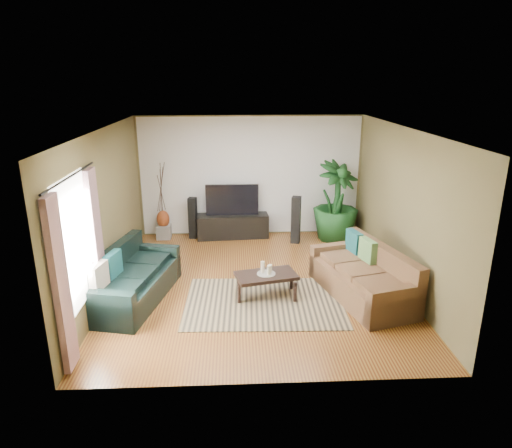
{
  "coord_description": "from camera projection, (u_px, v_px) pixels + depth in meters",
  "views": [
    {
      "loc": [
        -0.38,
        -7.34,
        3.5
      ],
      "look_at": [
        0.0,
        0.2,
        1.05
      ],
      "focal_mm": 32.0,
      "sensor_mm": 36.0,
      "label": 1
    }
  ],
  "objects": [
    {
      "name": "candle_mid",
      "position": [
        269.0,
        270.0,
        7.43
      ],
      "size": [
        0.06,
        0.06,
        0.15
      ],
      "primitive_type": "cylinder",
      "color": "beige",
      "rests_on": "candle_tray"
    },
    {
      "name": "sofa_left",
      "position": [
        133.0,
        276.0,
        7.38
      ],
      "size": [
        1.32,
        2.22,
        0.85
      ],
      "primitive_type": "cube",
      "rotation": [
        0.0,
        0.0,
        1.35
      ],
      "color": "black",
      "rests_on": "floor"
    },
    {
      "name": "side_table",
      "position": [
        137.0,
        266.0,
        8.18
      ],
      "size": [
        0.59,
        0.59,
        0.5
      ],
      "primitive_type": "cube",
      "rotation": [
        0.0,
        0.0,
        -0.27
      ],
      "color": "brown",
      "rests_on": "floor"
    },
    {
      "name": "curtain_far",
      "position": [
        97.0,
        242.0,
        6.79
      ],
      "size": [
        0.08,
        0.35,
        2.2
      ],
      "primitive_type": "cube",
      "color": "gray",
      "rests_on": "ground"
    },
    {
      "name": "ceiling",
      "position": [
        257.0,
        129.0,
        7.23
      ],
      "size": [
        5.5,
        5.5,
        0.0
      ],
      "primitive_type": "plane",
      "rotation": [
        3.14,
        0.0,
        0.0
      ],
      "color": "white",
      "rests_on": "ground"
    },
    {
      "name": "curtain_near",
      "position": [
        61.0,
        286.0,
        5.36
      ],
      "size": [
        0.08,
        0.35,
        2.2
      ],
      "primitive_type": "cube",
      "color": "gray",
      "rests_on": "ground"
    },
    {
      "name": "plant_pot",
      "position": [
        334.0,
        234.0,
        10.25
      ],
      "size": [
        0.32,
        0.32,
        0.25
      ],
      "primitive_type": "cylinder",
      "color": "black",
      "rests_on": "floor"
    },
    {
      "name": "wall_right",
      "position": [
        403.0,
        209.0,
        7.77
      ],
      "size": [
        0.0,
        5.5,
        5.5
      ],
      "primitive_type": "plane",
      "rotation": [
        1.57,
        0.0,
        -1.57
      ],
      "color": "brown",
      "rests_on": "ground"
    },
    {
      "name": "candle_tray",
      "position": [
        266.0,
        274.0,
        7.49
      ],
      "size": [
        0.3,
        0.3,
        0.01
      ],
      "primitive_type": "cylinder",
      "color": "gray",
      "rests_on": "coffee_table"
    },
    {
      "name": "wall_back",
      "position": [
        250.0,
        176.0,
        10.26
      ],
      "size": [
        5.0,
        0.0,
        5.0
      ],
      "primitive_type": "plane",
      "rotation": [
        1.57,
        0.0,
        0.0
      ],
      "color": "brown",
      "rests_on": "ground"
    },
    {
      "name": "window_pane",
      "position": [
        75.0,
        244.0,
        6.0
      ],
      "size": [
        0.0,
        1.8,
        1.8
      ],
      "primitive_type": "plane",
      "rotation": [
        1.57,
        0.0,
        1.57
      ],
      "color": "white",
      "rests_on": "ground"
    },
    {
      "name": "speaker_left",
      "position": [
        193.0,
        218.0,
        10.24
      ],
      "size": [
        0.2,
        0.22,
        0.94
      ],
      "primitive_type": "cube",
      "rotation": [
        0.0,
        0.0,
        -0.21
      ],
      "color": "black",
      "rests_on": "floor"
    },
    {
      "name": "vase",
      "position": [
        163.0,
        219.0,
        10.21
      ],
      "size": [
        0.28,
        0.28,
        0.4
      ],
      "primitive_type": "ellipsoid",
      "color": "brown",
      "rests_on": "pedestal"
    },
    {
      "name": "wall_front",
      "position": [
        269.0,
        280.0,
        5.04
      ],
      "size": [
        5.0,
        0.0,
        5.0
      ],
      "primitive_type": "plane",
      "rotation": [
        -1.57,
        0.0,
        0.0
      ],
      "color": "brown",
      "rests_on": "ground"
    },
    {
      "name": "coffee_table",
      "position": [
        266.0,
        285.0,
        7.56
      ],
      "size": [
        1.08,
        0.75,
        0.4
      ],
      "primitive_type": "cube",
      "rotation": [
        0.0,
        0.0,
        0.23
      ],
      "color": "black",
      "rests_on": "floor"
    },
    {
      "name": "sofa_right",
      "position": [
        362.0,
        273.0,
        7.48
      ],
      "size": [
        1.45,
        2.24,
        0.85
      ],
      "primitive_type": "cube",
      "rotation": [
        0.0,
        0.0,
        -1.3
      ],
      "color": "brown",
      "rests_on": "floor"
    },
    {
      "name": "speaker_right",
      "position": [
        296.0,
        220.0,
        9.93
      ],
      "size": [
        0.24,
        0.25,
        1.04
      ],
      "primitive_type": "cube",
      "rotation": [
        0.0,
        0.0,
        -0.29
      ],
      "color": "black",
      "rests_on": "floor"
    },
    {
      "name": "candle_tall",
      "position": [
        263.0,
        267.0,
        7.49
      ],
      "size": [
        0.06,
        0.06,
        0.2
      ],
      "primitive_type": "cylinder",
      "color": "beige",
      "rests_on": "candle_tray"
    },
    {
      "name": "television",
      "position": [
        232.0,
        200.0,
        10.15
      ],
      "size": [
        1.17,
        0.06,
        0.69
      ],
      "primitive_type": "cube",
      "color": "black",
      "rests_on": "tv_stand"
    },
    {
      "name": "area_rug",
      "position": [
        264.0,
        302.0,
        7.4
      ],
      "size": [
        2.6,
        1.88,
        0.01
      ],
      "primitive_type": "cube",
      "rotation": [
        0.0,
        0.0,
        -0.03
      ],
      "color": "#9D885C",
      "rests_on": "floor"
    },
    {
      "name": "candle_short",
      "position": [
        270.0,
        268.0,
        7.53
      ],
      "size": [
        0.06,
        0.06,
        0.13
      ],
      "primitive_type": "cylinder",
      "color": "beige",
      "rests_on": "candle_tray"
    },
    {
      "name": "pedestal",
      "position": [
        164.0,
        232.0,
        10.3
      ],
      "size": [
        0.31,
        0.31,
        0.31
      ],
      "primitive_type": "cube",
      "rotation": [
        0.0,
        0.0,
        0.01
      ],
      "color": "gray",
      "rests_on": "floor"
    },
    {
      "name": "potted_plant",
      "position": [
        336.0,
        201.0,
        10.02
      ],
      "size": [
        1.38,
        1.38,
        1.75
      ],
      "primitive_type": "imported",
      "rotation": [
        0.0,
        0.0,
        0.65
      ],
      "color": "#164319",
      "rests_on": "floor"
    },
    {
      "name": "floor",
      "position": [
        257.0,
        284.0,
        8.07
      ],
      "size": [
        5.5,
        5.5,
        0.0
      ],
      "primitive_type": "plane",
      "color": "#916025",
      "rests_on": "ground"
    },
    {
      "name": "curtain_rod",
      "position": [
        70.0,
        177.0,
        5.72
      ],
      "size": [
        0.03,
        1.9,
        0.03
      ],
      "primitive_type": "cylinder",
      "rotation": [
        1.57,
        0.0,
        0.0
      ],
      "color": "black",
      "rests_on": "ground"
    },
    {
      "name": "backwall_panel",
      "position": [
        250.0,
        177.0,
        10.25
      ],
      "size": [
        4.9,
        0.0,
        4.9
      ],
      "primitive_type": "plane",
      "rotation": [
        1.57,
        0.0,
        0.0
      ],
      "color": "white",
      "rests_on": "ground"
    },
    {
      "name": "wall_left",
      "position": [
        106.0,
        213.0,
        7.53
      ],
      "size": [
        0.0,
        5.5,
        5.5
      ],
      "primitive_type": "plane",
      "rotation": [
        1.57,
        0.0,
        1.57
      ],
      "color": "brown",
      "rests_on": "ground"
    },
    {
      "name": "tv_stand",
      "position": [
        233.0,
        226.0,
        10.34
      ],
      "size": [
        1.63,
        0.59,
        0.53
      ],
      "primitive_type": "cube",
      "rotation": [
        0.0,
        0.0,
        0.07
      ],
      "color": "black",
      "rests_on": "floor"
    }
  ]
}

